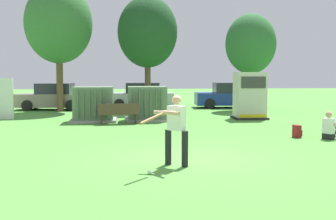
# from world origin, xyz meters

# --- Properties ---
(ground_plane) EXTENTS (96.00, 96.00, 0.00)m
(ground_plane) POSITION_xyz_m (0.00, 0.00, 0.00)
(ground_plane) COLOR #51933D
(transformer_west) EXTENTS (2.10, 1.70, 1.62)m
(transformer_west) POSITION_xyz_m (-3.08, 9.08, 0.79)
(transformer_west) COLOR #9E9B93
(transformer_west) RESTS_ON ground
(transformer_mid_west) EXTENTS (2.10, 1.70, 1.62)m
(transformer_mid_west) POSITION_xyz_m (-0.58, 9.21, 0.79)
(transformer_mid_west) COLOR #9E9B93
(transformer_mid_west) RESTS_ON ground
(generator_enclosure) EXTENTS (1.60, 1.40, 2.30)m
(generator_enclosure) POSITION_xyz_m (4.48, 9.49, 1.14)
(generator_enclosure) COLOR #262626
(generator_enclosure) RESTS_ON ground
(park_bench) EXTENTS (1.83, 0.57, 0.92)m
(park_bench) POSITION_xyz_m (-1.90, 7.92, 0.54)
(park_bench) COLOR #4C3828
(park_bench) RESTS_ON ground
(batter) EXTENTS (1.21, 1.41, 1.74)m
(batter) POSITION_xyz_m (-0.39, -0.84, 0.98)
(batter) COLOR black
(batter) RESTS_ON ground
(sports_ball) EXTENTS (0.09, 0.09, 0.09)m
(sports_ball) POSITION_xyz_m (-1.07, -1.61, 0.04)
(sports_ball) COLOR white
(sports_ball) RESTS_ON ground
(seated_spectator) EXTENTS (0.78, 0.68, 0.96)m
(seated_spectator) POSITION_xyz_m (5.40, 2.92, 0.38)
(seated_spectator) COLOR black
(seated_spectator) RESTS_ON ground
(backpack) EXTENTS (0.27, 0.33, 0.44)m
(backpack) POSITION_xyz_m (4.42, 3.38, 0.21)
(backpack) COLOR maroon
(backpack) RESTS_ON ground
(tree_left) EXTENTS (3.87, 3.87, 7.40)m
(tree_left) POSITION_xyz_m (-5.41, 14.54, 5.08)
(tree_left) COLOR brown
(tree_left) RESTS_ON ground
(tree_center_left) EXTENTS (3.54, 3.54, 6.77)m
(tree_center_left) POSITION_xyz_m (-0.27, 14.69, 4.65)
(tree_center_left) COLOR brown
(tree_center_left) RESTS_ON ground
(tree_center_right) EXTENTS (3.03, 3.03, 5.80)m
(tree_center_right) POSITION_xyz_m (5.92, 14.37, 3.98)
(tree_center_right) COLOR brown
(tree_center_right) RESTS_ON ground
(parked_car_leftmost) EXTENTS (4.35, 2.24, 1.62)m
(parked_car_leftmost) POSITION_xyz_m (-6.00, 15.71, 0.75)
(parked_car_leftmost) COLOR gray
(parked_car_leftmost) RESTS_ON ground
(parked_car_left_of_center) EXTENTS (4.32, 2.17, 1.62)m
(parked_car_left_of_center) POSITION_xyz_m (-0.59, 16.38, 0.75)
(parked_car_left_of_center) COLOR #B2B2B7
(parked_car_left_of_center) RESTS_ON ground
(parked_car_right_of_center) EXTENTS (4.26, 2.04, 1.62)m
(parked_car_right_of_center) POSITION_xyz_m (5.05, 16.20, 0.75)
(parked_car_right_of_center) COLOR navy
(parked_car_right_of_center) RESTS_ON ground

